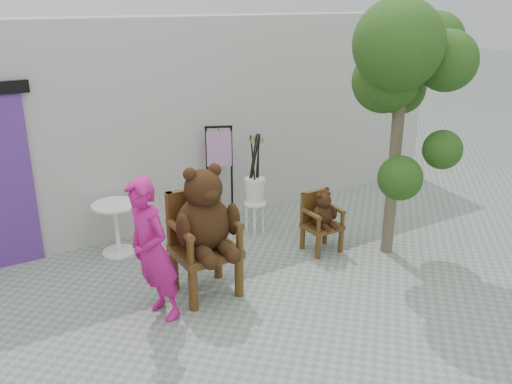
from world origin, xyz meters
TOP-DOWN VIEW (x-y plane):
  - ground_plane at (0.00, 0.00)m, footprint 60.00×60.00m
  - back_wall at (0.00, 3.10)m, footprint 9.00×1.00m
  - chair_big at (-0.97, 0.64)m, footprint 0.75×0.81m
  - chair_small at (0.86, 0.84)m, footprint 0.46×0.45m
  - person at (-1.67, 0.42)m, footprint 0.50×0.65m
  - cafe_table at (-1.51, 2.18)m, footprint 0.60×0.60m
  - display_stand at (0.12, 2.35)m, footprint 0.55×0.50m
  - stool_bucket at (0.42, 1.84)m, footprint 0.32×0.32m
  - tree at (1.64, 0.27)m, footprint 1.79×1.59m

SIDE VIEW (x-z plane):
  - ground_plane at x=0.00m, z-range 0.00..0.00m
  - cafe_table at x=-1.51m, z-range 0.09..0.79m
  - chair_small at x=0.86m, z-range 0.08..0.92m
  - display_stand at x=0.12m, z-range -0.17..1.34m
  - stool_bucket at x=0.42m, z-range -0.08..1.37m
  - person at x=-1.67m, z-range 0.00..1.60m
  - chair_big at x=-0.97m, z-range 0.09..1.63m
  - back_wall at x=0.00m, z-range 0.00..3.00m
  - tree at x=1.64m, z-range 0.82..4.08m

